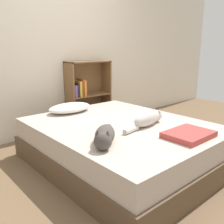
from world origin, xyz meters
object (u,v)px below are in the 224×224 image
Objects in this scene: cat_dark at (105,136)px; bookshelf at (86,94)px; bed at (121,144)px; pillow at (70,108)px; cat_light at (148,118)px.

cat_dark is 0.44× the size of bookshelf.
pillow reaches higher than bed.
bookshelf is at bearing -165.13° from cat_dark.
cat_dark is at bearing -179.92° from cat_light.
pillow is at bearing 98.65° from cat_light.
cat_dark is at bearing -107.74° from pillow.
bed is 0.67m from cat_dark.
pillow is 0.54× the size of bookshelf.
pillow is at bearing -152.05° from cat_dark.
cat_dark reaches higher than cat_light.
cat_light is 1.36× the size of cat_dark.
pillow is 0.89× the size of cat_light.
bed is at bearing 169.04° from cat_dark.
cat_light is (0.18, -0.23, 0.30)m from bed.
bookshelf reaches higher than cat_light.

